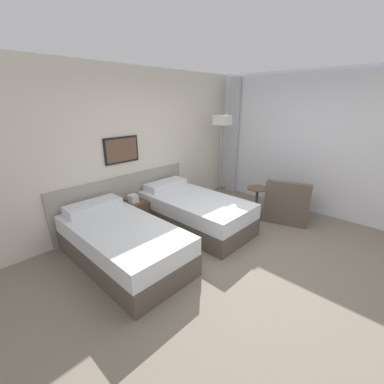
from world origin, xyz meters
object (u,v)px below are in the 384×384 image
at_px(bed_near_door, 122,243).
at_px(nightstand, 135,214).
at_px(floor_lamp, 222,127).
at_px(armchair, 287,205).
at_px(side_table, 257,198).
at_px(bed_near_window, 194,211).

height_order(bed_near_door, nightstand, bed_near_door).
bearing_deg(floor_lamp, armchair, -86.69).
xyz_separation_m(side_table, armchair, (0.39, -0.44, -0.14)).
distance_m(bed_near_window, floor_lamp, 1.96).
relative_size(side_table, armchair, 0.64).
bearing_deg(floor_lamp, bed_near_door, -170.43).
distance_m(side_table, armchair, 0.60).
bearing_deg(nightstand, bed_near_door, -133.67).
bearing_deg(floor_lamp, bed_near_window, -160.69).
height_order(bed_near_window, floor_lamp, floor_lamp).
xyz_separation_m(bed_near_window, floor_lamp, (1.36, 0.48, 1.33)).
relative_size(nightstand, floor_lamp, 0.32).
relative_size(floor_lamp, armchair, 1.95).
relative_size(bed_near_door, nightstand, 3.32).
relative_size(bed_near_door, floor_lamp, 1.07).
height_order(nightstand, side_table, side_table).
distance_m(nightstand, side_table, 2.28).
xyz_separation_m(nightstand, armchair, (2.18, -1.83, 0.03)).
xyz_separation_m(bed_near_door, nightstand, (0.73, 0.77, -0.04)).
xyz_separation_m(bed_near_door, floor_lamp, (2.83, 0.48, 1.33)).
bearing_deg(side_table, bed_near_door, 166.14).
distance_m(nightstand, floor_lamp, 2.52).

